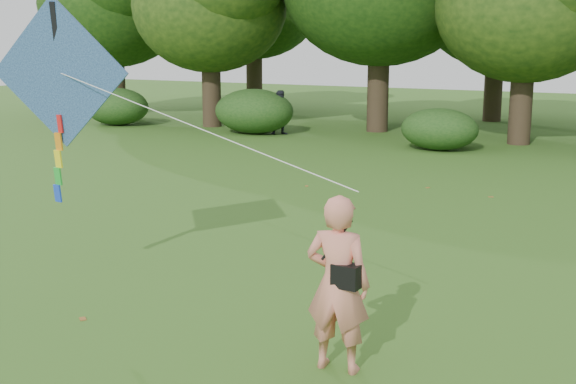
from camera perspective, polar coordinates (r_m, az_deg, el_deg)
The scene contains 7 objects.
ground at distance 8.50m, azimuth -0.68°, elevation -13.09°, with size 100.00×100.00×0.00m, color #265114.
man_kite_flyer at distance 7.93m, azimuth 3.96°, elevation -7.25°, with size 0.72×0.47×1.98m, color #E2816A.
bystander_left at distance 28.87m, azimuth -0.52°, elevation 6.29°, with size 0.86×0.67×1.76m, color #242630.
crossbody_bag at distance 7.81m, azimuth 4.64°, elevation -6.54°, with size 0.43×0.20×0.75m.
flying_kite at distance 10.80m, azimuth -17.55°, elevation 8.69°, with size 5.96×0.87×2.96m.
shrub_band at distance 24.80m, azimuth 19.47°, elevation 4.70°, with size 39.15×3.22×1.88m.
fallen_leaves at distance 11.27m, azimuth 3.53°, elevation -6.75°, with size 10.37×13.53×0.01m.
Camera 1 is at (4.01, -6.59, 3.55)m, focal length 45.00 mm.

